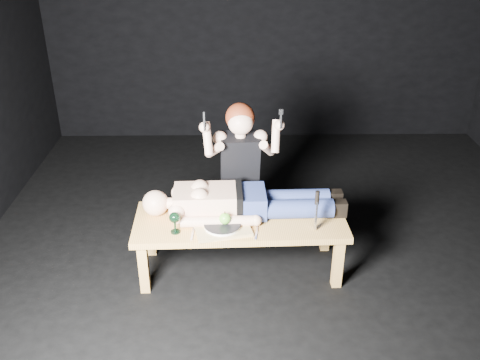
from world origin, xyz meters
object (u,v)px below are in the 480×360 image
at_px(kneeling_woman, 239,169).
at_px(goblet, 175,223).
at_px(serving_tray, 222,228).
at_px(table, 240,244).
at_px(lying_man, 246,198).
at_px(carving_knife, 316,211).

relative_size(kneeling_woman, goblet, 7.66).
bearing_deg(serving_tray, table, 46.97).
distance_m(lying_man, goblet, 0.57).
relative_size(lying_man, goblet, 9.02).
height_order(table, lying_man, lying_man).
xyz_separation_m(kneeling_woman, carving_knife, (0.53, -0.64, -0.02)).
relative_size(table, goblet, 9.59).
height_order(kneeling_woman, serving_tray, kneeling_woman).
xyz_separation_m(table, lying_man, (0.04, 0.09, 0.35)).
distance_m(kneeling_woman, goblet, 0.81).
distance_m(lying_man, carving_knife, 0.55).
height_order(lying_man, carving_knife, carving_knife).
relative_size(serving_tray, goblet, 2.39).
relative_size(lying_man, kneeling_woman, 1.18).
bearing_deg(goblet, serving_tray, 5.57).
distance_m(table, goblet, 0.58).
bearing_deg(table, kneeling_woman, 88.22).
bearing_deg(goblet, lying_man, 27.49).
distance_m(serving_tray, goblet, 0.34).
xyz_separation_m(table, serving_tray, (-0.13, -0.14, 0.24)).
relative_size(kneeling_woman, serving_tray, 3.20).
bearing_deg(carving_knife, goblet, 179.45).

